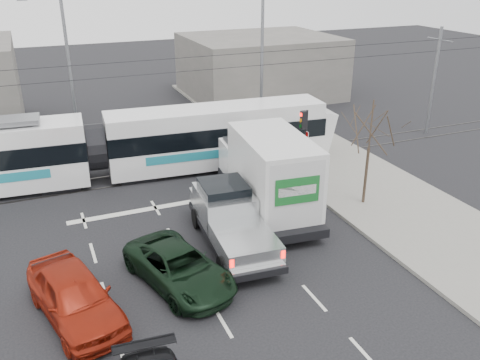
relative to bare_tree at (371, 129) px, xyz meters
name	(u,v)px	position (x,y,z in m)	size (l,w,h in m)	color
ground	(236,265)	(-7.60, -2.50, -3.79)	(120.00, 120.00, 0.00)	black
sidewalk_right	(422,220)	(1.40, -2.50, -3.72)	(6.00, 60.00, 0.15)	gray
rails	(168,172)	(-7.60, 7.50, -3.78)	(60.00, 1.60, 0.03)	#33302D
building_right	(260,66)	(4.40, 21.50, -1.29)	(12.00, 10.00, 5.00)	slate
bare_tree	(371,129)	(0.00, 0.00, 0.00)	(2.40, 2.40, 5.00)	#47382B
traffic_signal	(304,129)	(-1.13, 4.00, -1.05)	(0.44, 0.44, 3.60)	black
street_lamp_near	(259,58)	(-0.29, 11.50, 1.32)	(2.38, 0.25, 9.00)	slate
street_lamp_far	(66,66)	(-11.79, 13.50, 1.32)	(2.38, 0.25, 9.00)	slate
catenary	(164,104)	(-7.60, 7.50, 0.09)	(60.00, 0.20, 7.00)	black
tram	(95,148)	(-11.27, 7.87, -1.97)	(25.30, 4.42, 5.14)	white
silver_pickup	(230,217)	(-7.18, -0.76, -2.64)	(2.68, 6.54, 2.32)	black
box_truck	(268,173)	(-4.54, 1.16, -1.88)	(3.40, 7.97, 3.88)	black
navy_pickup	(250,164)	(-3.82, 4.79, -2.86)	(1.92, 4.54, 1.88)	black
green_car	(179,267)	(-9.97, -2.87, -3.10)	(2.28, 4.95, 1.38)	black
red_car	(75,296)	(-13.62, -3.40, -2.95)	(2.00, 4.97, 1.69)	maroon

